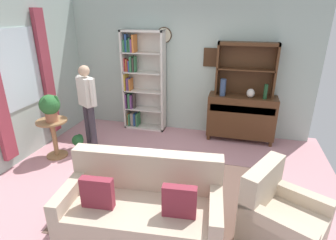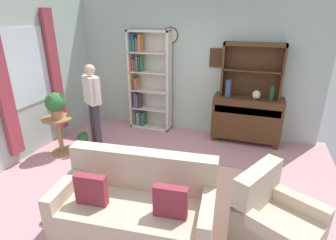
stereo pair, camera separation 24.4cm
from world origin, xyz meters
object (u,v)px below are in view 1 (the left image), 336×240
couch_floral (142,208)px  potted_plant_small (78,141)px  bottle_wine (266,92)px  person_reading (87,101)px  plant_stand (54,134)px  potted_plant_large (50,106)px  coffee_table (157,166)px  bookshelf (141,82)px  armchair_floral (280,219)px  book_stack (166,163)px  vase_round (251,93)px  sideboard (241,116)px  vase_tall (223,87)px  sideboard_hutch (247,62)px

couch_floral → potted_plant_small: 2.48m
bottle_wine → person_reading: 3.30m
plant_stand → potted_plant_large: potted_plant_large is taller
coffee_table → bookshelf: bearing=115.7°
couch_floral → person_reading: bearing=133.2°
armchair_floral → coffee_table: size_ratio=1.29×
book_stack → vase_round: bearing=60.4°
sideboard → vase_round: vase_round is taller
potted_plant_small → person_reading: size_ratio=0.19×
vase_tall → potted_plant_large: 3.13m
bookshelf → potted_plant_large: size_ratio=4.49×
bookshelf → couch_floral: 3.22m
bookshelf → book_stack: (1.14, -2.12, -0.59)m
book_stack → bottle_wine: bearing=54.7°
plant_stand → potted_plant_large: bearing=-36.0°
vase_round → plant_stand: (-3.29, -1.51, -0.58)m
sideboard → plant_stand: bearing=-153.5°
bookshelf → book_stack: size_ratio=10.24×
sideboard → couch_floral: size_ratio=0.69×
sideboard → potted_plant_large: potted_plant_large is taller
vase_tall → armchair_floral: bearing=-70.8°
sideboard → vase_round: (0.13, -0.07, 0.50)m
potted_plant_small → person_reading: person_reading is taller
vase_tall → vase_round: 0.53m
vase_tall → coffee_table: (-0.74, -1.91, -0.73)m
potted_plant_large → sideboard_hutch: bearing=28.9°
vase_round → armchair_floral: size_ratio=0.16×
bookshelf → armchair_floral: (2.62, -2.70, -0.75)m
vase_tall → coffee_table: vase_tall is taller
person_reading → bookshelf: bearing=59.9°
potted_plant_large → potted_plant_small: 0.89m
sideboard_hutch → book_stack: sideboard_hutch is taller
plant_stand → potted_plant_small: 0.48m
bookshelf → book_stack: bookshelf is taller
armchair_floral → bottle_wine: bearing=92.3°
bottle_wine → couch_floral: bearing=-117.3°
couch_floral → potted_plant_small: bearing=139.3°
bookshelf → potted_plant_small: bookshelf is taller
plant_stand → person_reading: size_ratio=0.44×
armchair_floral → book_stack: bearing=158.7°
potted_plant_large → potted_plant_small: (0.19, 0.37, -0.79)m
sideboard_hutch → coffee_table: 2.67m
sideboard → potted_plant_large: (-3.11, -1.61, 0.46)m
sideboard → potted_plant_large: size_ratio=2.78×
bookshelf → potted_plant_small: 1.77m
vase_tall → plant_stand: (-2.77, -1.50, -0.66)m
potted_plant_small → sideboard_hutch: bearing=24.8°
armchair_floral → potted_plant_large: size_ratio=2.21×
plant_stand → vase_tall: bearing=28.4°
vase_tall → couch_floral: size_ratio=0.18×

